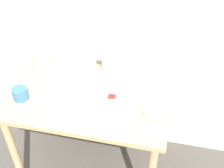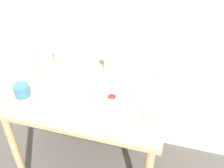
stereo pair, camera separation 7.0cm
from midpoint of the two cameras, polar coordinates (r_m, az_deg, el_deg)
name	(u,v)px [view 1 (the left image)]	position (r m, az deg, el deg)	size (l,w,h in m)	color
desk	(90,107)	(1.74, -5.96, -4.94)	(1.01, 0.69, 0.75)	tan
laptop	(125,77)	(1.72, 1.74, 1.61)	(0.34, 0.23, 0.24)	white
keyboard	(98,108)	(1.55, -4.28, -5.26)	(0.46, 0.22, 0.02)	white
mouse	(149,111)	(1.53, 6.67, -5.81)	(0.06, 0.10, 0.03)	silver
vase	(40,54)	(1.91, -16.45, 6.32)	(0.12, 0.12, 0.25)	beige
mp3_player	(111,98)	(1.62, -1.34, -3.04)	(0.05, 0.06, 0.01)	red
mug	(20,94)	(1.71, -20.43, -2.03)	(0.10, 0.10, 0.08)	teal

